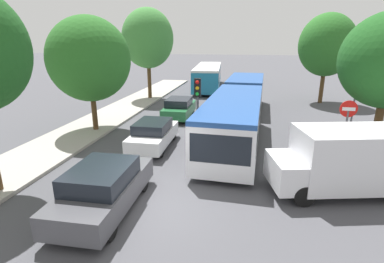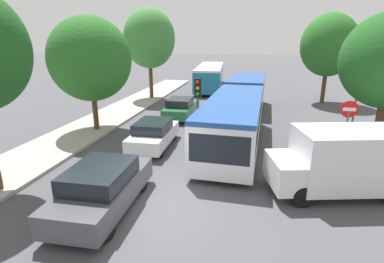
{
  "view_description": "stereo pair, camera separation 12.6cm",
  "coord_description": "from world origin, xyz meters",
  "views": [
    {
      "loc": [
        2.64,
        -8.23,
        5.21
      ],
      "look_at": [
        0.2,
        4.49,
        1.2
      ],
      "focal_mm": 28.0,
      "sensor_mm": 36.0,
      "label": 1
    },
    {
      "loc": [
        2.77,
        -8.2,
        5.21
      ],
      "look_at": [
        0.2,
        4.49,
        1.2
      ],
      "focal_mm": 28.0,
      "sensor_mm": 36.0,
      "label": 2
    }
  ],
  "objects": [
    {
      "name": "queued_car_graphite",
      "position": [
        -1.65,
        -0.51,
        0.76
      ],
      "size": [
        1.91,
        4.37,
        1.51
      ],
      "rotation": [
        0.0,
        0.0,
        1.59
      ],
      "color": "#47474C",
      "rests_on": "ground"
    },
    {
      "name": "queued_car_white",
      "position": [
        -1.93,
        5.34,
        0.69
      ],
      "size": [
        1.72,
        3.94,
        1.36
      ],
      "rotation": [
        0.0,
        0.0,
        1.59
      ],
      "color": "white",
      "rests_on": "ground"
    },
    {
      "name": "ground_plane",
      "position": [
        0.0,
        0.0,
        0.0
      ],
      "size": [
        200.0,
        200.0,
        0.0
      ],
      "primitive_type": "plane",
      "color": "#47474C"
    },
    {
      "name": "tree_left_far",
      "position": [
        -6.14,
        17.38,
        5.25
      ],
      "size": [
        4.41,
        4.41,
        7.78
      ],
      "color": "#51381E",
      "rests_on": "ground"
    },
    {
      "name": "traffic_light",
      "position": [
        0.18,
        6.05,
        2.5
      ],
      "size": [
        0.33,
        0.36,
        3.4
      ],
      "rotation": [
        0.0,
        0.0,
        -1.54
      ],
      "color": "#56595E",
      "rests_on": "ground"
    },
    {
      "name": "queued_car_green",
      "position": [
        -2.0,
        11.29,
        0.69
      ],
      "size": [
        1.73,
        3.97,
        1.37
      ],
      "rotation": [
        0.0,
        0.0,
        1.59
      ],
      "color": "#236638",
      "rests_on": "ground"
    },
    {
      "name": "no_entry_sign",
      "position": [
        6.7,
        4.75,
        1.88
      ],
      "size": [
        0.7,
        0.08,
        2.82
      ],
      "rotation": [
        0.0,
        0.0,
        -1.57
      ],
      "color": "#56595E",
      "rests_on": "ground"
    },
    {
      "name": "articulated_bus",
      "position": [
        2.13,
        9.79,
        1.42
      ],
      "size": [
        3.26,
        16.65,
        2.46
      ],
      "rotation": [
        0.0,
        0.0,
        -1.62
      ],
      "color": "silver",
      "rests_on": "ground"
    },
    {
      "name": "white_van",
      "position": [
        6.18,
        2.19,
        1.24
      ],
      "size": [
        5.32,
        3.07,
        2.31
      ],
      "rotation": [
        0.0,
        0.0,
        3.38
      ],
      "color": "silver",
      "rests_on": "ground"
    },
    {
      "name": "tree_right_mid",
      "position": [
        8.65,
        18.61,
        4.74
      ],
      "size": [
        4.49,
        4.49,
        7.25
      ],
      "color": "#51381E",
      "rests_on": "ground"
    },
    {
      "name": "city_bus_rear",
      "position": [
        -1.85,
        24.55,
        1.42
      ],
      "size": [
        3.43,
        11.57,
        2.45
      ],
      "rotation": [
        0.0,
        0.0,
        1.65
      ],
      "color": "teal",
      "rests_on": "ground"
    },
    {
      "name": "direction_sign_post",
      "position": [
        8.2,
        8.88,
        2.57
      ],
      "size": [
        0.31,
        1.39,
        3.6
      ],
      "rotation": [
        0.0,
        0.0,
        2.96
      ],
      "color": "#56595E",
      "rests_on": "ground"
    },
    {
      "name": "tree_left_mid",
      "position": [
        -6.11,
        7.26,
        4.03
      ],
      "size": [
        4.5,
        4.5,
        6.47
      ],
      "color": "#51381E",
      "rests_on": "ground"
    },
    {
      "name": "kerb_strip_left",
      "position": [
        -6.79,
        12.27,
        0.07
      ],
      "size": [
        3.2,
        34.55,
        0.14
      ],
      "primitive_type": "cube",
      "color": "#9E998E",
      "rests_on": "ground"
    }
  ]
}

